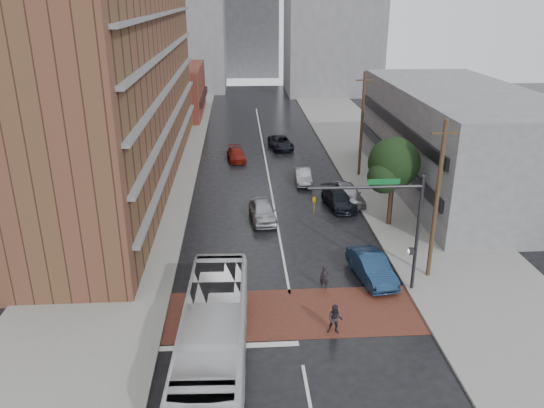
{
  "coord_description": "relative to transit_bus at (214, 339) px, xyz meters",
  "views": [
    {
      "loc": [
        -2.78,
        -24.5,
        16.42
      ],
      "look_at": [
        -0.69,
        8.18,
        3.5
      ],
      "focal_mm": 35.0,
      "sensor_mm": 36.0,
      "label": 1
    }
  ],
  "objects": [
    {
      "name": "car_travel_b",
      "position": [
        7.28,
        26.22,
        -1.05
      ],
      "size": [
        1.51,
        4.05,
        1.32
      ],
      "primitive_type": "imported",
      "rotation": [
        0.0,
        0.0,
        -0.03
      ],
      "color": "#A3A6AB",
      "rests_on": "ground"
    },
    {
      "name": "transit_bus",
      "position": [
        0.0,
        0.0,
        0.0
      ],
      "size": [
        3.32,
        12.38,
        3.42
      ],
      "primitive_type": "imported",
      "rotation": [
        0.0,
        0.0,
        -0.04
      ],
      "color": "silver",
      "rests_on": "ground"
    },
    {
      "name": "car_travel_a",
      "position": [
        3.06,
        17.59,
        -0.92
      ],
      "size": [
        2.27,
        4.8,
        1.59
      ],
      "primitive_type": "imported",
      "rotation": [
        0.0,
        0.0,
        0.09
      ],
      "color": "#ABAFB3",
      "rests_on": "ground"
    },
    {
      "name": "ground",
      "position": [
        4.16,
        3.98,
        -1.71
      ],
      "size": [
        160.0,
        160.0,
        0.0
      ],
      "primitive_type": "plane",
      "color": "black",
      "rests_on": "ground"
    },
    {
      "name": "suv_travel",
      "position": [
        6.16,
        38.41,
        -1.01
      ],
      "size": [
        2.97,
        5.32,
        1.41
      ],
      "primitive_type": "imported",
      "rotation": [
        0.0,
        0.0,
        0.13
      ],
      "color": "black",
      "rests_on": "ground"
    },
    {
      "name": "sidewalk_east",
      "position": [
        15.66,
        28.98,
        -1.64
      ],
      "size": [
        9.0,
        90.0,
        0.15
      ],
      "primitive_type": "cube",
      "color": "gray",
      "rests_on": "ground"
    },
    {
      "name": "car_parked_near",
      "position": [
        9.36,
        7.98,
        -0.91
      ],
      "size": [
        2.42,
        5.08,
        1.61
      ],
      "primitive_type": "imported",
      "rotation": [
        0.0,
        0.0,
        0.15
      ],
      "color": "#162D4E",
      "rests_on": "ground"
    },
    {
      "name": "utility_pole_far",
      "position": [
        12.96,
        27.98,
        3.43
      ],
      "size": [
        1.6,
        0.26,
        10.0
      ],
      "color": "#473321",
      "rests_on": "ground"
    },
    {
      "name": "sidewalk_west",
      "position": [
        -7.34,
        28.98,
        -1.64
      ],
      "size": [
        9.0,
        90.0,
        0.15
      ],
      "primitive_type": "cube",
      "color": "gray",
      "rests_on": "ground"
    },
    {
      "name": "utility_pole_near",
      "position": [
        12.96,
        7.98,
        3.43
      ],
      "size": [
        1.6,
        0.26,
        10.0
      ],
      "color": "#473321",
      "rests_on": "ground"
    },
    {
      "name": "street_tree",
      "position": [
        12.68,
        16.02,
        3.02
      ],
      "size": [
        4.2,
        4.1,
        6.9
      ],
      "color": "#332319",
      "rests_on": "ground"
    },
    {
      "name": "car_travel_c",
      "position": [
        1.04,
        34.05,
        -1.09
      ],
      "size": [
        2.27,
        4.44,
        1.23
      ],
      "primitive_type": "imported",
      "rotation": [
        0.0,
        0.0,
        0.13
      ],
      "color": "maroon",
      "rests_on": "ground"
    },
    {
      "name": "pedestrian_b",
      "position": [
        6.12,
        2.48,
        -0.88
      ],
      "size": [
        0.92,
        0.78,
        1.65
      ],
      "primitive_type": "imported",
      "rotation": [
        0.0,
        0.0,
        -0.21
      ],
      "color": "#272226",
      "rests_on": "ground"
    },
    {
      "name": "storefront_west",
      "position": [
        -7.84,
        57.98,
        1.79
      ],
      "size": [
        8.0,
        16.0,
        7.0
      ],
      "primitive_type": "cube",
      "color": "brown",
      "rests_on": "ground"
    },
    {
      "name": "distant_tower_center",
      "position": [
        4.16,
        98.98,
        10.29
      ],
      "size": [
        12.0,
        10.0,
        24.0
      ],
      "primitive_type": "cube",
      "color": "gray",
      "rests_on": "ground"
    },
    {
      "name": "apartment_block",
      "position": [
        -9.84,
        27.98,
        12.29
      ],
      "size": [
        10.0,
        44.0,
        28.0
      ],
      "primitive_type": "cube",
      "color": "brown",
      "rests_on": "ground"
    },
    {
      "name": "pedestrian_a",
      "position": [
        6.27,
        6.98,
        -0.95
      ],
      "size": [
        0.63,
        0.5,
        1.52
      ],
      "primitive_type": "imported",
      "rotation": [
        0.0,
        0.0,
        -0.28
      ],
      "color": "black",
      "rests_on": "ground"
    },
    {
      "name": "signal_mast",
      "position": [
        10.01,
        6.48,
        3.02
      ],
      "size": [
        6.5,
        0.3,
        7.2
      ],
      "color": "#2D2D33",
      "rests_on": "ground"
    },
    {
      "name": "crosswalk",
      "position": [
        4.16,
        4.48,
        -1.7
      ],
      "size": [
        14.0,
        5.0,
        0.02
      ],
      "primitive_type": "cube",
      "color": "brown",
      "rests_on": "ground"
    },
    {
      "name": "car_parked_far",
      "position": [
        10.46,
        20.92,
        -0.9
      ],
      "size": [
        2.55,
        4.96,
        1.61
      ],
      "primitive_type": "imported",
      "rotation": [
        0.0,
        0.0,
        0.14
      ],
      "color": "#A2A5A9",
      "rests_on": "ground"
    },
    {
      "name": "car_parked_mid",
      "position": [
        9.5,
        19.98,
        -1.03
      ],
      "size": [
        2.67,
        4.98,
        1.37
      ],
      "primitive_type": "imported",
      "rotation": [
        0.0,
        0.0,
        0.17
      ],
      "color": "black",
      "rests_on": "ground"
    },
    {
      "name": "building_east",
      "position": [
        20.66,
        23.98,
        2.79
      ],
      "size": [
        11.0,
        26.0,
        9.0
      ],
      "primitive_type": "cube",
      "color": "gray",
      "rests_on": "ground"
    }
  ]
}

